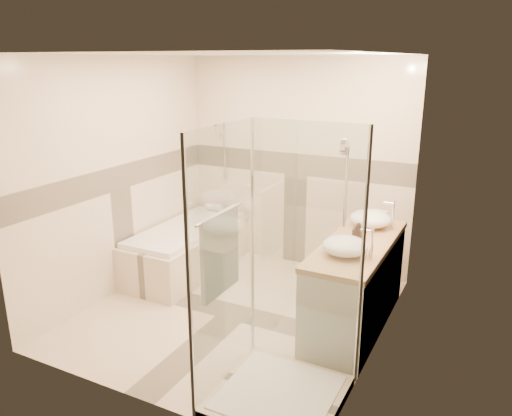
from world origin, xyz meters
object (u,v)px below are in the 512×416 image
at_px(vanity, 356,284).
at_px(amenity_bottle_b, 359,231).
at_px(amenity_bottle_a, 357,232).
at_px(vessel_sink_far, 345,246).
at_px(vessel_sink_near, 370,219).
at_px(shower_enclosure, 269,333).
at_px(bathtub, 187,247).

bearing_deg(vanity, amenity_bottle_b, 105.30).
bearing_deg(amenity_bottle_a, vanity, -49.04).
relative_size(vessel_sink_far, amenity_bottle_b, 2.51).
distance_m(vanity, vessel_sink_near, 0.70).
xyz_separation_m(shower_enclosure, vessel_sink_far, (0.27, 0.92, 0.42)).
xyz_separation_m(amenity_bottle_a, amenity_bottle_b, (0.00, 0.05, -0.01)).
distance_m(vanity, amenity_bottle_b, 0.51).
xyz_separation_m(vessel_sink_far, amenity_bottle_a, (0.00, 0.37, 0.01)).
height_order(vessel_sink_far, amenity_bottle_b, same).
height_order(vanity, amenity_bottle_b, amenity_bottle_b).
bearing_deg(amenity_bottle_b, bathtub, 172.59).
distance_m(vanity, vessel_sink_far, 0.61).
relative_size(vanity, vessel_sink_far, 4.11).
bearing_deg(bathtub, amenity_bottle_a, -8.73).
height_order(bathtub, vessel_sink_near, vessel_sink_near).
bearing_deg(vessel_sink_near, bathtub, -176.31).
bearing_deg(shower_enclosure, amenity_bottle_b, 78.53).
xyz_separation_m(vanity, amenity_bottle_b, (-0.02, 0.07, 0.50)).
distance_m(bathtub, vessel_sink_far, 2.33).
xyz_separation_m(vessel_sink_near, amenity_bottle_a, (0.00, -0.46, 0.00)).
distance_m(vessel_sink_far, amenity_bottle_a, 0.37).
bearing_deg(amenity_bottle_b, shower_enclosure, -101.47).
bearing_deg(vessel_sink_far, amenity_bottle_a, 90.00).
height_order(vessel_sink_near, amenity_bottle_b, vessel_sink_near).
xyz_separation_m(bathtub, amenity_bottle_a, (2.13, -0.33, 0.63)).
bearing_deg(shower_enclosure, bathtub, 138.90).
bearing_deg(vanity, amenity_bottle_a, 130.96).
distance_m(shower_enclosure, vessel_sink_near, 1.83).
height_order(vanity, amenity_bottle_a, amenity_bottle_a).
bearing_deg(vessel_sink_near, vanity, -87.65).
relative_size(bathtub, vanity, 1.05).
relative_size(vanity, vessel_sink_near, 3.93).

